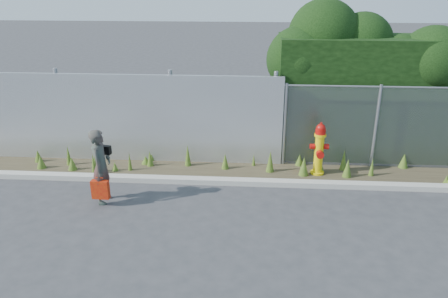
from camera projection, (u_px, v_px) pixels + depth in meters
name	position (u px, v px, depth m)	size (l,w,h in m)	color
ground	(235.00, 227.00, 8.14)	(80.00, 80.00, 0.00)	#363638
curb	(239.00, 182.00, 9.79)	(16.00, 0.22, 0.12)	#AFAB9E
weed_strip	(224.00, 166.00, 10.44)	(16.00, 1.35, 0.55)	#3E3523
corrugated_fence	(109.00, 118.00, 10.73)	(8.50, 0.21, 2.30)	#B1B3B8
chainlink_fence	(421.00, 128.00, 10.27)	(6.50, 0.07, 2.05)	gray
hedge	(414.00, 76.00, 10.86)	(7.62, 2.18, 3.88)	black
fire_hydrant	(319.00, 150.00, 10.08)	(0.43, 0.38, 1.28)	yellow
woman	(101.00, 166.00, 8.79)	(0.57, 0.37, 1.56)	#0E5A4B
red_tote_bag	(100.00, 189.00, 8.75)	(0.35, 0.13, 0.46)	#AC0E09
black_shoulder_bag	(105.00, 150.00, 8.88)	(0.24, 0.10, 0.18)	black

